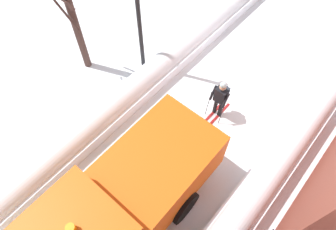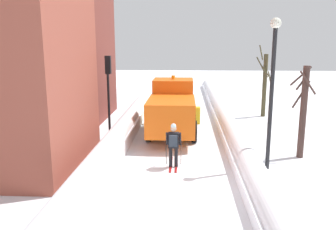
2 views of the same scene
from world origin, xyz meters
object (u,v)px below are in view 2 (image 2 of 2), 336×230
at_px(traffic_light_pole, 108,81).
at_px(bare_tree_near, 303,110).
at_px(plow_truck, 172,109).
at_px(skier, 173,143).
at_px(bare_tree_mid, 264,84).
at_px(street_lamp, 272,77).

height_order(traffic_light_pole, bare_tree_near, traffic_light_pole).
height_order(plow_truck, skier, plow_truck).
bearing_deg(bare_tree_near, plow_truck, 150.44).
bearing_deg(bare_tree_near, bare_tree_mid, 88.45).
height_order(skier, street_lamp, street_lamp).
bearing_deg(skier, street_lamp, 0.24).
distance_m(plow_truck, street_lamp, 6.55).
bearing_deg(street_lamp, bare_tree_near, 40.74).
relative_size(skier, bare_tree_mid, 0.38).
bearing_deg(bare_tree_mid, plow_truck, -138.36).
xyz_separation_m(skier, bare_tree_near, (5.48, 1.52, 1.10)).
distance_m(traffic_light_pole, street_lamp, 8.20).
xyz_separation_m(traffic_light_pole, bare_tree_mid, (9.13, 6.07, -0.81)).
height_order(street_lamp, bare_tree_near, street_lamp).
bearing_deg(bare_tree_mid, skier, -119.62).
xyz_separation_m(street_lamp, bare_tree_near, (1.75, 1.51, -1.54)).
height_order(plow_truck, bare_tree_near, bare_tree_near).
bearing_deg(traffic_light_pole, plow_truck, 13.74).
xyz_separation_m(skier, bare_tree_mid, (5.72, 10.05, 1.19)).
relative_size(street_lamp, bare_tree_near, 1.46).
bearing_deg(skier, bare_tree_mid, 60.38).
height_order(skier, bare_tree_near, bare_tree_near).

